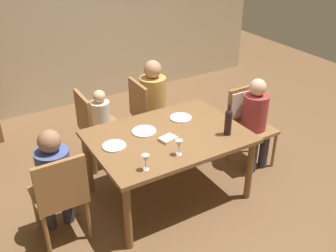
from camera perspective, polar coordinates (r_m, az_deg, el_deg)
ground_plane at (r=4.25m, az=0.00°, el=-9.82°), size 10.00×10.00×0.00m
rear_room_partition at (r=5.99m, az=-14.06°, el=15.45°), size 6.40×0.12×2.70m
dining_table at (r=3.88m, az=0.00°, el=-2.35°), size 1.52×1.09×0.73m
chair_left_end at (r=3.53m, az=-15.53°, el=-9.38°), size 0.44×0.44×0.92m
chair_far_right at (r=4.75m, az=-3.08°, el=2.28°), size 0.44×0.44×0.92m
chair_right_end at (r=4.60m, az=11.47°, el=1.59°), size 0.44×0.46×0.92m
chair_far_left at (r=4.52m, az=-10.74°, el=0.26°), size 0.44×0.44×0.92m
person_woman_host at (r=3.56m, az=-16.29°, el=-7.01°), size 0.29×0.34×1.11m
person_man_bearded at (r=4.74m, az=-1.91°, el=4.03°), size 0.36×0.32×1.16m
person_man_guest at (r=4.49m, az=12.76°, el=1.26°), size 0.28×0.33×1.08m
person_child_small at (r=4.54m, az=-9.46°, el=0.90°), size 0.25×0.22×0.94m
wine_bottle_tall_green at (r=3.83m, az=8.82°, el=0.70°), size 0.07×0.07×0.33m
wine_glass_near_left at (r=3.29m, az=-3.31°, el=-4.89°), size 0.07×0.07×0.15m
wine_glass_centre at (r=3.48m, az=1.61°, el=-2.71°), size 0.07×0.07×0.15m
dinner_plate_host at (r=3.90m, az=-3.52°, el=-0.77°), size 0.25×0.25×0.01m
dinner_plate_guest_left at (r=3.68m, az=-7.90°, el=-2.91°), size 0.23×0.23×0.01m
dinner_plate_guest_right at (r=4.15m, az=1.88°, el=1.22°), size 0.23×0.23×0.01m
folded_napkin at (r=3.75m, az=0.01°, el=-1.88°), size 0.18×0.15×0.03m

